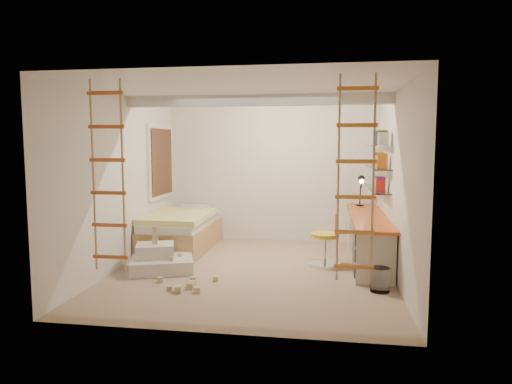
% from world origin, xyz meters
% --- Properties ---
extents(floor, '(4.50, 4.50, 0.00)m').
position_xyz_m(floor, '(0.00, 0.00, 0.00)').
color(floor, tan).
rests_on(floor, ground).
extents(ceiling_beam, '(4.00, 0.18, 0.16)m').
position_xyz_m(ceiling_beam, '(0.00, 0.30, 2.52)').
color(ceiling_beam, white).
rests_on(ceiling_beam, ceiling).
extents(window_frame, '(0.06, 1.15, 1.35)m').
position_xyz_m(window_frame, '(-1.97, 1.50, 1.55)').
color(window_frame, white).
rests_on(window_frame, wall_left).
extents(window_blind, '(0.02, 1.00, 1.20)m').
position_xyz_m(window_blind, '(-1.93, 1.50, 1.55)').
color(window_blind, '#4C2D1E').
rests_on(window_blind, window_frame).
extents(rope_ladder_left, '(0.41, 0.04, 2.13)m').
position_xyz_m(rope_ladder_left, '(-1.35, -1.75, 1.52)').
color(rope_ladder_left, '#CB4C22').
rests_on(rope_ladder_left, ceiling).
extents(rope_ladder_right, '(0.41, 0.04, 2.13)m').
position_xyz_m(rope_ladder_right, '(1.35, -1.75, 1.52)').
color(rope_ladder_right, orange).
rests_on(rope_ladder_right, ceiling).
extents(waste_bin, '(0.25, 0.25, 0.31)m').
position_xyz_m(waste_bin, '(1.75, -0.66, 0.15)').
color(waste_bin, white).
rests_on(waste_bin, floor).
extents(desk, '(0.56, 2.80, 0.75)m').
position_xyz_m(desk, '(1.72, 0.86, 0.40)').
color(desk, '#C84C17').
rests_on(desk, floor).
extents(shelves, '(0.25, 1.80, 0.71)m').
position_xyz_m(shelves, '(1.87, 1.13, 1.50)').
color(shelves, white).
rests_on(shelves, wall_right).
extents(bed, '(1.02, 2.00, 0.69)m').
position_xyz_m(bed, '(-1.48, 1.23, 0.33)').
color(bed, '#AD7F51').
rests_on(bed, floor).
extents(task_lamp, '(0.14, 0.36, 0.57)m').
position_xyz_m(task_lamp, '(1.67, 1.82, 1.14)').
color(task_lamp, black).
rests_on(task_lamp, desk).
extents(swivel_chair, '(0.52, 0.52, 0.83)m').
position_xyz_m(swivel_chair, '(1.07, 0.46, 0.31)').
color(swivel_chair, gold).
rests_on(swivel_chair, floor).
extents(play_platform, '(1.08, 0.96, 0.40)m').
position_xyz_m(play_platform, '(-1.36, -0.18, 0.16)').
color(play_platform, silver).
rests_on(play_platform, floor).
extents(toy_blocks, '(1.21, 1.11, 0.67)m').
position_xyz_m(toy_blocks, '(-0.99, -0.63, 0.18)').
color(toy_blocks, '#CCB284').
rests_on(toy_blocks, floor).
extents(books, '(0.14, 0.70, 0.92)m').
position_xyz_m(books, '(1.87, 1.13, 1.62)').
color(books, red).
rests_on(books, shelves).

